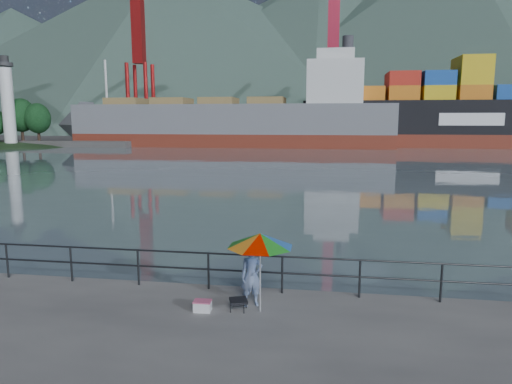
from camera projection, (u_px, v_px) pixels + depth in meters
harbor_water at (312, 134)px, 137.76m from camera, size 500.00×280.00×0.00m
far_dock at (353, 140)px, 100.16m from camera, size 200.00×40.00×0.40m
guardrail at (173, 269)px, 12.45m from camera, size 22.00×0.06×1.03m
mountains at (407, 48)px, 202.21m from camera, size 600.00×332.80×80.00m
port_cranes at (473, 57)px, 85.70m from camera, size 116.00×28.00×38.40m
container_stacks at (466, 125)px, 96.56m from camera, size 58.00×5.40×7.80m
fisherman at (252, 276)px, 11.18m from camera, size 0.65×0.55×1.51m
beach_umbrella at (260, 240)px, 10.65m from camera, size 2.07×2.07×1.93m
folding_stool at (239, 305)px, 10.98m from camera, size 0.52×0.52×0.27m
cooler_bag at (202, 306)px, 10.93m from camera, size 0.42×0.28×0.23m
fishing_rod at (249, 288)px, 12.42m from camera, size 0.16×1.88×1.33m
bulk_carrier at (243, 122)px, 79.54m from camera, size 54.99×9.52×14.50m
container_ship at (474, 111)px, 77.32m from camera, size 54.10×9.02×18.10m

